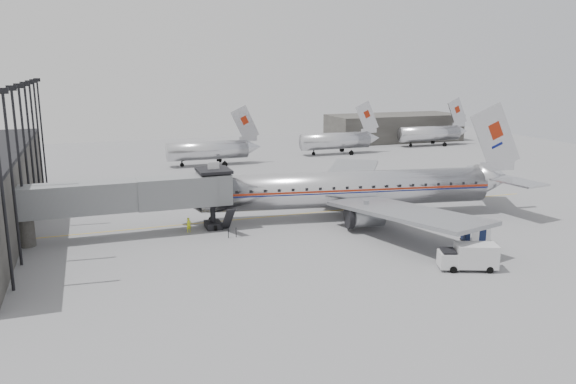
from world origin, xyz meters
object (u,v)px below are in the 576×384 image
Objects in this scene: ramp_worker at (189,225)px; service_van at (469,256)px; airliner at (353,189)px; baggage_cart_navy at (473,234)px; baggage_cart_white at (476,233)px.

service_van is at bearing -65.78° from ramp_worker.
airliner is at bearing -23.46° from ramp_worker.
ramp_worker is (-25.62, 13.00, -0.10)m from baggage_cart_navy.
service_van is 8.06m from baggage_cart_white.
service_van reaches higher than baggage_cart_white.
airliner is 18.97m from ramp_worker.
airliner reaches higher than ramp_worker.
airliner is 14.75m from baggage_cart_navy.
airliner reaches higher than baggage_cart_white.
baggage_cart_navy is 0.35m from baggage_cart_white.
service_van reaches higher than baggage_cart_navy.
ramp_worker is at bearing 154.36° from baggage_cart_white.
baggage_cart_navy is 1.08× the size of baggage_cart_white.
baggage_cart_white reaches higher than baggage_cart_navy.
baggage_cart_navy is 1.61× the size of ramp_worker.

